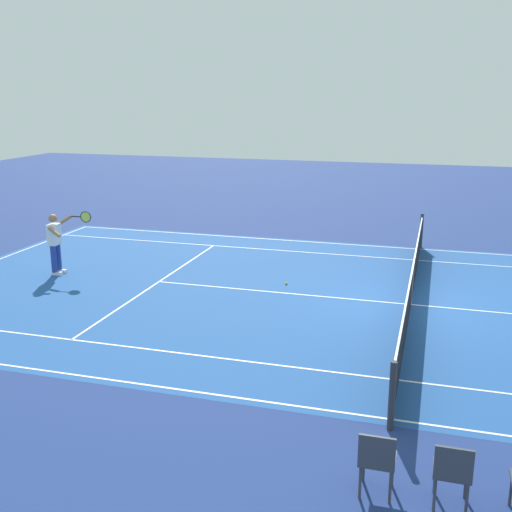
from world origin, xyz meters
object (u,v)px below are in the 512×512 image
(tennis_net, at_px, (412,284))
(spectator_chair_2, at_px, (453,470))
(spectator_chair_3, at_px, (377,458))
(tennis_ball, at_px, (286,283))
(tennis_player_near, at_px, (56,241))

(tennis_net, height_order, spectator_chair_2, tennis_net)
(tennis_net, xyz_separation_m, spectator_chair_2, (-0.83, 7.43, 0.03))
(tennis_net, distance_m, spectator_chair_3, 7.43)
(spectator_chair_3, bearing_deg, tennis_net, -90.36)
(tennis_ball, bearing_deg, tennis_player_near, 7.19)
(tennis_net, xyz_separation_m, spectator_chair_3, (0.05, 7.43, 0.03))
(tennis_ball, xyz_separation_m, spectator_chair_2, (-3.98, 8.13, 0.49))
(tennis_player_near, distance_m, tennis_ball, 6.30)
(tennis_net, relative_size, spectator_chair_2, 13.30)
(tennis_player_near, distance_m, spectator_chair_2, 12.56)
(tennis_player_near, xyz_separation_m, spectator_chair_3, (-9.30, 7.35, -0.41))
(tennis_ball, bearing_deg, spectator_chair_3, 110.93)
(tennis_net, relative_size, tennis_player_near, 6.89)
(tennis_ball, bearing_deg, spectator_chair_2, 116.10)
(spectator_chair_2, bearing_deg, tennis_net, -83.66)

